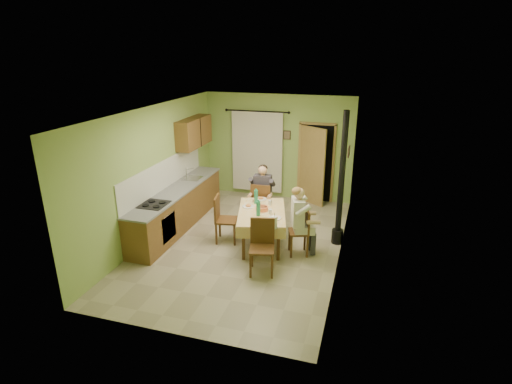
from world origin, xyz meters
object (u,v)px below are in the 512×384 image
(chair_far, at_px, (262,212))
(man_far, at_px, (262,188))
(chair_near, at_px, (262,258))
(man_right, at_px, (299,213))
(stove_flue, at_px, (340,198))
(dining_table, at_px, (262,228))
(chair_left, at_px, (226,228))
(chair_right, at_px, (299,241))

(chair_far, relative_size, man_far, 0.73)
(chair_near, bearing_deg, man_far, -87.38)
(man_right, distance_m, stove_flue, 1.01)
(man_far, relative_size, stove_flue, 0.50)
(man_far, bearing_deg, dining_table, -78.05)
(stove_flue, bearing_deg, chair_left, -165.70)
(chair_right, relative_size, chair_left, 0.92)
(chair_near, relative_size, man_right, 0.73)
(chair_near, height_order, man_right, man_right)
(chair_right, height_order, chair_left, chair_left)
(dining_table, relative_size, chair_right, 1.89)
(dining_table, height_order, man_right, man_right)
(chair_left, relative_size, man_far, 0.73)
(man_far, height_order, man_right, same)
(man_far, relative_size, man_right, 1.00)
(chair_left, xyz_separation_m, man_right, (1.59, -0.13, 0.59))
(chair_far, distance_m, chair_left, 1.19)
(chair_right, bearing_deg, chair_far, 23.54)
(chair_near, bearing_deg, chair_left, -56.05)
(dining_table, bearing_deg, chair_far, 90.68)
(chair_far, height_order, chair_right, chair_far)
(chair_far, height_order, man_far, man_far)
(man_right, bearing_deg, chair_left, 66.37)
(dining_table, relative_size, stove_flue, 0.62)
(chair_near, xyz_separation_m, chair_right, (0.52, 0.88, -0.00))
(man_right, height_order, stove_flue, stove_flue)
(chair_near, relative_size, man_far, 0.73)
(chair_left, xyz_separation_m, stove_flue, (2.29, 0.58, 0.73))
(chair_right, bearing_deg, man_far, 23.20)
(chair_far, relative_size, stove_flue, 0.36)
(chair_left, bearing_deg, man_right, 74.73)
(man_far, bearing_deg, chair_left, -117.16)
(chair_near, bearing_deg, dining_table, -86.92)
(chair_far, bearing_deg, chair_near, -77.50)
(chair_left, distance_m, man_far, 1.34)
(man_far, bearing_deg, chair_far, -90.00)
(chair_near, distance_m, stove_flue, 2.13)
(dining_table, height_order, chair_left, chair_left)
(chair_near, distance_m, chair_right, 1.02)
(chair_far, xyz_separation_m, man_far, (-0.00, 0.02, 0.59))
(chair_right, bearing_deg, chair_left, 66.55)
(chair_far, height_order, man_right, man_right)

